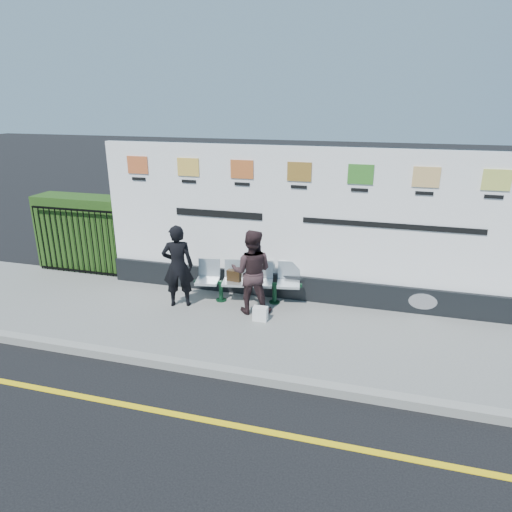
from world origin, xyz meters
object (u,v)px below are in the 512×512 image
(billboard, at_px, (298,236))
(woman_right, at_px, (252,272))
(bench, at_px, (248,291))
(woman_left, at_px, (178,266))

(billboard, distance_m, woman_right, 1.21)
(bench, bearing_deg, woman_left, -168.17)
(bench, distance_m, woman_right, 0.73)
(bench, relative_size, woman_right, 1.27)
(woman_right, bearing_deg, woman_left, -2.56)
(billboard, relative_size, woman_right, 5.00)
(bench, xyz_separation_m, woman_right, (0.20, -0.39, 0.58))
(bench, height_order, woman_right, woman_right)
(woman_right, bearing_deg, billboard, -135.81)
(woman_right, bearing_deg, bench, -69.96)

